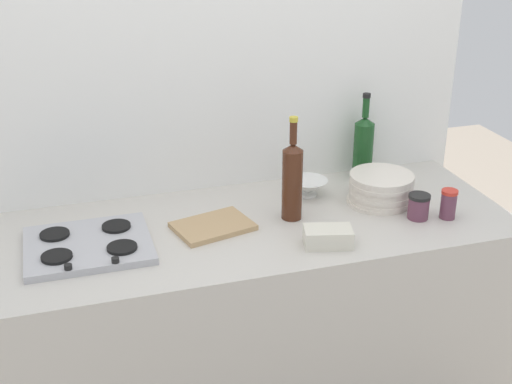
% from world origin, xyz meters
% --- Properties ---
extents(counter_block, '(1.80, 0.70, 0.90)m').
position_xyz_m(counter_block, '(0.00, 0.00, 0.45)').
color(counter_block, beige).
rests_on(counter_block, ground).
extents(backsplash_panel, '(1.90, 0.06, 2.18)m').
position_xyz_m(backsplash_panel, '(0.00, 0.38, 1.09)').
color(backsplash_panel, white).
rests_on(backsplash_panel, ground).
extents(stovetop_hob, '(0.40, 0.34, 0.04)m').
position_xyz_m(stovetop_hob, '(-0.57, -0.02, 0.91)').
color(stovetop_hob, '#B2B2B7').
rests_on(stovetop_hob, counter_block).
extents(plate_stack, '(0.24, 0.24, 0.11)m').
position_xyz_m(plate_stack, '(0.49, 0.03, 0.96)').
color(plate_stack, silver).
rests_on(plate_stack, counter_block).
extents(wine_bottle_leftmost, '(0.07, 0.07, 0.37)m').
position_xyz_m(wine_bottle_leftmost, '(0.13, 0.01, 1.05)').
color(wine_bottle_leftmost, '#472314').
rests_on(wine_bottle_leftmost, counter_block).
extents(wine_bottle_mid_left, '(0.08, 0.08, 0.35)m').
position_xyz_m(wine_bottle_mid_left, '(0.53, 0.27, 1.03)').
color(wine_bottle_mid_left, '#19471E').
rests_on(wine_bottle_mid_left, counter_block).
extents(mixing_bowl, '(0.15, 0.15, 0.07)m').
position_xyz_m(mixing_bowl, '(0.26, 0.17, 0.94)').
color(mixing_bowl, white).
rests_on(mixing_bowl, counter_block).
extents(butter_dish, '(0.17, 0.13, 0.06)m').
position_xyz_m(butter_dish, '(0.18, -0.22, 0.93)').
color(butter_dish, silver).
rests_on(butter_dish, counter_block).
extents(condiment_jar_front, '(0.08, 0.08, 0.09)m').
position_xyz_m(condiment_jar_front, '(0.56, -0.13, 0.95)').
color(condiment_jar_front, '#66384C').
rests_on(condiment_jar_front, counter_block).
extents(condiment_jar_rear, '(0.06, 0.06, 0.11)m').
position_xyz_m(condiment_jar_rear, '(0.66, -0.15, 0.95)').
color(condiment_jar_rear, '#66384C').
rests_on(condiment_jar_rear, counter_block).
extents(cutting_board, '(0.29, 0.24, 0.02)m').
position_xyz_m(cutting_board, '(-0.15, 0.01, 0.91)').
color(cutting_board, tan).
rests_on(cutting_board, counter_block).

